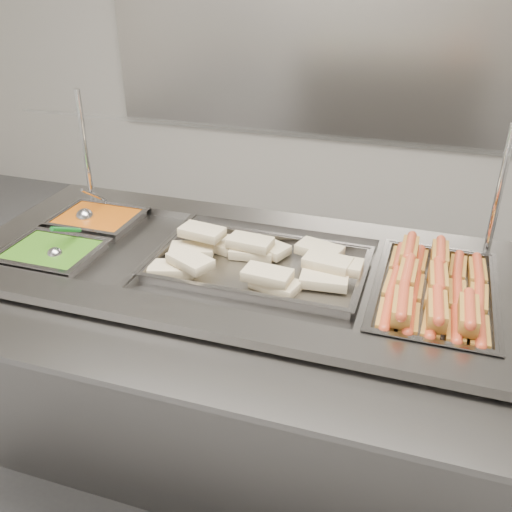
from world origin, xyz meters
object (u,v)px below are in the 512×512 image
(sneeze_guard, at_px, (262,135))
(ladle, at_px, (86,216))
(serving_spoon, at_px, (57,250))
(pan_wraps, at_px, (259,269))
(pan_hotdogs, at_px, (433,302))
(steam_counter, at_px, (243,366))

(sneeze_guard, relative_size, ladle, 8.58)
(sneeze_guard, distance_m, serving_spoon, 0.73)
(pan_wraps, bearing_deg, sneeze_guard, 105.80)
(sneeze_guard, relative_size, pan_hotdogs, 2.99)
(serving_spoon, bearing_deg, pan_wraps, 12.97)
(pan_wraps, distance_m, serving_spoon, 0.63)
(sneeze_guard, distance_m, ladle, 0.70)
(ladle, relative_size, serving_spoon, 1.05)
(sneeze_guard, bearing_deg, pan_hotdogs, -18.83)
(pan_wraps, distance_m, ladle, 0.69)
(pan_wraps, bearing_deg, ladle, 170.51)
(steam_counter, distance_m, pan_wraps, 0.39)
(pan_hotdogs, distance_m, pan_wraps, 0.51)
(ladle, height_order, serving_spoon, ladle)
(pan_hotdogs, height_order, serving_spoon, serving_spoon)
(pan_wraps, height_order, serving_spoon, serving_spoon)
(sneeze_guard, xyz_separation_m, serving_spoon, (-0.56, -0.34, -0.32))
(serving_spoon, bearing_deg, pan_hotdogs, 7.34)
(steam_counter, relative_size, sneeze_guard, 1.14)
(steam_counter, height_order, sneeze_guard, sneeze_guard)
(pan_wraps, relative_size, ladle, 3.55)
(pan_hotdogs, xyz_separation_m, ladle, (-1.19, 0.11, 0.04))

